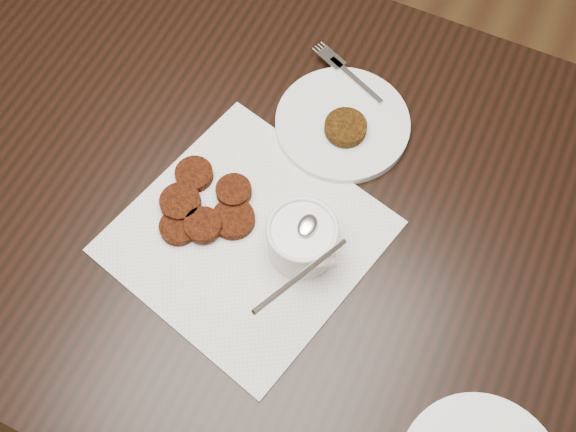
% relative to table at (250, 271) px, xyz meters
% --- Properties ---
extents(floor, '(4.00, 4.00, 0.00)m').
position_rel_table_xyz_m(floor, '(-0.01, -0.05, -0.38)').
color(floor, '#543A1D').
rests_on(floor, ground).
extents(table, '(1.39, 0.89, 0.75)m').
position_rel_table_xyz_m(table, '(0.00, 0.00, 0.00)').
color(table, black).
rests_on(table, floor).
extents(napkin, '(0.41, 0.41, 0.00)m').
position_rel_table_xyz_m(napkin, '(0.05, -0.07, 0.38)').
color(napkin, silver).
rests_on(napkin, table).
extents(sauce_ramekin, '(0.15, 0.15, 0.14)m').
position_rel_table_xyz_m(sauce_ramekin, '(0.13, -0.06, 0.45)').
color(sauce_ramekin, silver).
rests_on(sauce_ramekin, napkin).
extents(patty_cluster, '(0.22, 0.22, 0.02)m').
position_rel_table_xyz_m(patty_cluster, '(-0.02, -0.07, 0.39)').
color(patty_cluster, '#5B200C').
rests_on(patty_cluster, napkin).
extents(plate_with_patty, '(0.28, 0.28, 0.03)m').
position_rel_table_xyz_m(plate_with_patty, '(0.10, 0.16, 0.39)').
color(plate_with_patty, silver).
rests_on(plate_with_patty, table).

